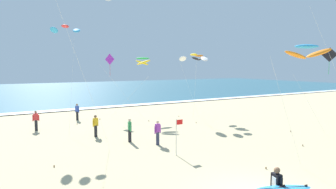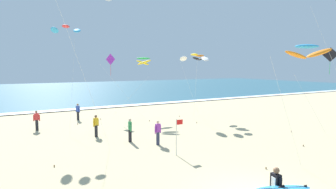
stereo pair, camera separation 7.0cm
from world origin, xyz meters
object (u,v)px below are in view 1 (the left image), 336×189
Objects in this scene: surfer_lead at (280,188)px; lifeguard_flag at (177,133)px; kite_diamond_charcoal_far at (328,58)px; kite_arc_emerald_high at (143,61)px; kite_arc_golden_low at (194,57)px; bystander_purple_top at (158,132)px; kite_diamond_violet_outer at (111,62)px; bystander_yellow_top at (96,126)px; kite_arc_amber_mid at (199,58)px; kite_arc_scarlet_extra at (65,29)px; bystander_blue_top at (77,112)px; bystander_red_top at (36,120)px; bystander_green_top at (130,130)px; kite_arc_cobalt_near at (306,52)px.

lifeguard_flag is (0.58, 7.40, 0.22)m from surfer_lead.
kite_arc_emerald_high is at bearing 124.64° from kite_diamond_charcoal_far.
surfer_lead is at bearing -115.51° from kite_arc_golden_low.
bystander_purple_top is (-11.98, 3.77, -4.84)m from kite_diamond_charcoal_far.
kite_diamond_charcoal_far reaches higher than kite_diamond_violet_outer.
bystander_yellow_top is at bearing -140.53° from kite_arc_emerald_high.
kite_diamond_violet_outer is 3.01× the size of lifeguard_flag.
bystander_purple_top is at bearing -138.98° from kite_arc_amber_mid.
bystander_blue_top is (1.85, 6.07, -6.83)m from kite_arc_scarlet_extra.
surfer_lead is at bearing -93.48° from bystander_purple_top.
kite_arc_emerald_high is at bearing 39.47° from bystander_yellow_top.
bystander_blue_top is (-14.70, 14.94, -4.84)m from kite_diamond_charcoal_far.
kite_arc_amber_mid is at bearing 41.02° from bystander_purple_top.
kite_arc_emerald_high is 12.65m from lifeguard_flag.
bystander_blue_top is at bearing 160.00° from kite_arc_emerald_high.
bystander_red_top is 8.56m from bystander_green_top.
kite_diamond_charcoal_far is (12.57, 6.06, 4.61)m from surfer_lead.
kite_diamond_charcoal_far is 1.08× the size of kite_arc_emerald_high.
bystander_purple_top and bystander_yellow_top have the same top height.
lifeguard_flag is (2.89, -6.50, 0.45)m from bystander_yellow_top.
kite_arc_scarlet_extra is 5.00× the size of bystander_red_top.
bystander_yellow_top is at bearing -163.22° from kite_arc_amber_mid.
bystander_red_top is (-15.19, 0.79, -5.15)m from kite_arc_amber_mid.
kite_diamond_charcoal_far reaches higher than surfer_lead.
kite_diamond_charcoal_far is 17.51m from bystander_yellow_top.
bystander_green_top is 2.99m from bystander_yellow_top.
kite_arc_golden_low is 8.02m from kite_diamond_violet_outer.
bystander_green_top is (1.42, -9.62, 0.00)m from bystander_blue_top.
bystander_purple_top is at bearing 162.53° from kite_diamond_charcoal_far.
kite_diamond_charcoal_far is 4.04× the size of bystander_blue_top.
kite_arc_scarlet_extra is at bearing -169.47° from kite_arc_amber_mid.
surfer_lead is 20.34m from kite_arc_amber_mid.
kite_arc_amber_mid is 12.65m from bystander_purple_top.
kite_diamond_violet_outer reaches higher than bystander_red_top.
kite_arc_scarlet_extra is 5.00× the size of bystander_yellow_top.
kite_arc_cobalt_near is at bearing -69.04° from bystander_blue_top.
kite_arc_scarlet_extra is (-11.51, -0.85, 1.73)m from kite_arc_golden_low.
kite_arc_scarlet_extra is (-3.98, 14.93, 6.60)m from surfer_lead.
kite_diamond_charcoal_far is at bearing -33.33° from bystander_red_top.
kite_arc_emerald_high is at bearing 140.96° from kite_arc_golden_low.
kite_arc_amber_mid is at bearing 16.78° from bystander_yellow_top.
kite_arc_golden_low is 10.47m from bystander_purple_top.
kite_arc_amber_mid reaches higher than lifeguard_flag.
lifeguard_flag is at bearing -78.74° from bystander_blue_top.
bystander_blue_top is (-11.44, 3.60, -5.15)m from kite_arc_amber_mid.
kite_arc_scarlet_extra is (-8.90, 12.32, 1.89)m from kite_arc_cobalt_near.
kite_arc_scarlet_extra is 5.00× the size of bystander_green_top.
bystander_red_top is 10.58m from bystander_purple_top.
kite_arc_emerald_high is at bearing 78.85° from surfer_lead.
surfer_lead is at bearing -72.09° from bystander_red_top.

